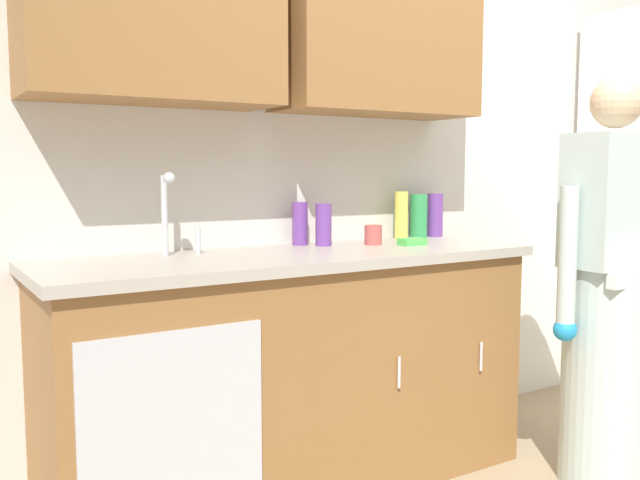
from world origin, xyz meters
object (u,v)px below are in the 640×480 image
(bottle_water_short, at_px, (435,215))
(bottle_cleaner_spray, at_px, (300,224))
(bottle_dish_liquid, at_px, (401,215))
(bottle_water_tall, at_px, (323,225))
(cup_by_sink, at_px, (373,235))
(sponge, at_px, (412,242))
(bottle_soap, at_px, (419,216))
(person_at_sink, at_px, (608,313))
(sink, at_px, (189,264))

(bottle_water_short, bearing_deg, bottle_cleaner_spray, 179.50)
(bottle_cleaner_spray, distance_m, bottle_dish_liquid, 0.54)
(bottle_water_tall, relative_size, bottle_dish_liquid, 0.81)
(bottle_water_short, bearing_deg, cup_by_sink, -162.71)
(bottle_dish_liquid, bearing_deg, sponge, -118.94)
(bottle_soap, height_order, sponge, bottle_soap)
(bottle_water_short, xyz_separation_m, bottle_soap, (-0.10, -0.00, -0.00))
(bottle_cleaner_spray, bearing_deg, sponge, -32.80)
(bottle_dish_liquid, relative_size, bottle_water_short, 1.07)
(person_at_sink, distance_m, cup_by_sink, 1.00)
(bottle_dish_liquid, height_order, bottle_water_short, bottle_dish_liquid)
(bottle_water_tall, xyz_separation_m, bottle_dish_liquid, (0.47, 0.07, 0.02))
(bottle_cleaner_spray, relative_size, bottle_soap, 0.89)
(bottle_soap, height_order, cup_by_sink, bottle_soap)
(bottle_water_short, relative_size, cup_by_sink, 2.47)
(bottle_dish_liquid, height_order, sponge, bottle_dish_liquid)
(bottle_soap, distance_m, cup_by_sink, 0.41)
(bottle_dish_liquid, distance_m, bottle_water_short, 0.21)
(bottle_water_tall, distance_m, bottle_water_short, 0.69)
(sink, xyz_separation_m, cup_by_sink, (0.86, 0.06, 0.06))
(person_at_sink, relative_size, bottle_cleaner_spray, 8.81)
(sink, xyz_separation_m, bottle_water_short, (1.33, 0.21, 0.12))
(bottle_water_tall, height_order, sponge, bottle_water_tall)
(cup_by_sink, bearing_deg, sink, -175.91)
(cup_by_sink, bearing_deg, sponge, -39.15)
(bottle_cleaner_spray, xyz_separation_m, bottle_dish_liquid, (0.54, -0.01, 0.02))
(cup_by_sink, bearing_deg, bottle_water_tall, 160.37)
(bottle_cleaner_spray, height_order, bottle_soap, bottle_soap)
(bottle_soap, xyz_separation_m, cup_by_sink, (-0.37, -0.15, -0.06))
(sink, bearing_deg, bottle_soap, 9.57)
(bottle_water_tall, xyz_separation_m, sponge, (0.34, -0.18, -0.07))
(sink, xyz_separation_m, sponge, (0.99, -0.04, 0.03))
(bottle_water_tall, relative_size, cup_by_sink, 2.13)
(person_at_sink, height_order, bottle_dish_liquid, person_at_sink)
(sink, distance_m, bottle_soap, 1.25)
(cup_by_sink, bearing_deg, person_at_sink, -47.14)
(bottle_dish_liquid, xyz_separation_m, bottle_water_short, (0.21, 0.01, -0.01))
(bottle_water_short, bearing_deg, person_at_sink, -78.57)
(bottle_water_tall, relative_size, sponge, 1.63)
(bottle_cleaner_spray, bearing_deg, bottle_water_tall, -50.18)
(bottle_water_tall, height_order, cup_by_sink, bottle_water_tall)
(bottle_water_short, height_order, bottle_soap, same)
(person_at_sink, xyz_separation_m, bottle_dish_liquid, (-0.38, 0.84, 0.36))
(bottle_cleaner_spray, height_order, sponge, bottle_cleaner_spray)
(person_at_sink, relative_size, bottle_soap, 7.86)
(bottle_water_short, relative_size, sponge, 1.88)
(bottle_dish_liquid, distance_m, sponge, 0.30)
(person_at_sink, relative_size, bottle_water_short, 7.82)
(person_at_sink, relative_size, cup_by_sink, 19.29)
(sink, relative_size, bottle_dish_liquid, 2.27)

